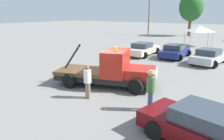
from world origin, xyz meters
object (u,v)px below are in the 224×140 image
(parked_car_silver, at_px, (209,57))
(tree_center, at_px, (191,7))
(tow_truck, at_px, (111,71))
(parked_car_cream, at_px, (143,49))
(parked_car_navy, at_px, (175,51))
(person_at_hood, at_px, (87,80))
(person_near_truck, at_px, (151,87))
(utility_pole, at_px, (149,11))
(foreground_car, at_px, (213,131))
(canopy_tent_white, at_px, (200,29))

(parked_car_silver, distance_m, tree_center, 24.63)
(tow_truck, height_order, parked_car_silver, tow_truck)
(parked_car_cream, xyz_separation_m, parked_car_navy, (3.17, 0.65, -0.00))
(person_at_hood, height_order, tree_center, tree_center)
(parked_car_silver, xyz_separation_m, tree_center, (-8.07, 22.81, 4.63))
(person_near_truck, distance_m, person_at_hood, 3.37)
(person_at_hood, relative_size, parked_car_cream, 0.37)
(parked_car_navy, relative_size, utility_pole, 0.49)
(tow_truck, height_order, person_near_truck, tow_truck)
(tow_truck, relative_size, person_near_truck, 3.36)
(parked_car_navy, distance_m, parked_car_silver, 3.51)
(foreground_car, distance_m, parked_car_cream, 16.24)
(parked_car_silver, bearing_deg, parked_car_cream, 95.94)
(canopy_tent_white, bearing_deg, parked_car_silver, -72.02)
(tow_truck, distance_m, person_at_hood, 2.31)
(person_near_truck, height_order, tree_center, tree_center)
(person_near_truck, xyz_separation_m, parked_car_silver, (0.23, 11.51, -0.48))
(foreground_car, relative_size, canopy_tent_white, 1.80)
(tow_truck, relative_size, parked_car_silver, 1.41)
(canopy_tent_white, bearing_deg, utility_pole, 138.99)
(tow_truck, xyz_separation_m, foreground_car, (6.36, -3.38, -0.29))
(person_near_truck, relative_size, tree_center, 0.24)
(tow_truck, bearing_deg, parked_car_silver, 50.53)
(foreground_car, xyz_separation_m, person_at_hood, (-6.25, 1.07, 0.36))
(foreground_car, bearing_deg, parked_car_navy, 125.14)
(foreground_car, xyz_separation_m, parked_car_navy, (-6.06, 14.01, -0.00))
(tow_truck, bearing_deg, canopy_tent_white, 70.56)
(person_at_hood, xyz_separation_m, utility_pole, (-12.27, 33.27, 3.66))
(foreground_car, distance_m, tree_center, 37.72)
(foreground_car, bearing_deg, person_at_hood, -177.99)
(parked_car_navy, relative_size, tree_center, 0.55)
(parked_car_cream, bearing_deg, utility_pole, 22.07)
(person_at_hood, height_order, parked_car_silver, person_at_hood)
(parked_car_cream, bearing_deg, tow_truck, -165.77)
(parked_car_silver, distance_m, canopy_tent_white, 11.14)
(person_at_hood, bearing_deg, parked_car_navy, 19.86)
(person_near_truck, xyz_separation_m, tree_center, (-7.83, 34.32, 4.15))
(foreground_car, height_order, person_at_hood, person_at_hood)
(tree_center, height_order, utility_pole, utility_pole)
(canopy_tent_white, relative_size, utility_pole, 0.34)
(person_near_truck, distance_m, parked_car_navy, 12.87)
(parked_car_cream, relative_size, utility_pole, 0.54)
(parked_car_navy, bearing_deg, person_at_hood, 178.25)
(tree_center, distance_m, utility_pole, 7.94)
(parked_car_navy, distance_m, canopy_tent_white, 9.66)
(foreground_car, height_order, utility_pole, utility_pole)
(canopy_tent_white, relative_size, tree_center, 0.38)
(foreground_car, relative_size, parked_car_navy, 1.23)
(person_near_truck, bearing_deg, parked_car_navy, 61.88)
(parked_car_cream, xyz_separation_m, utility_pole, (-9.30, 20.99, 4.03))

